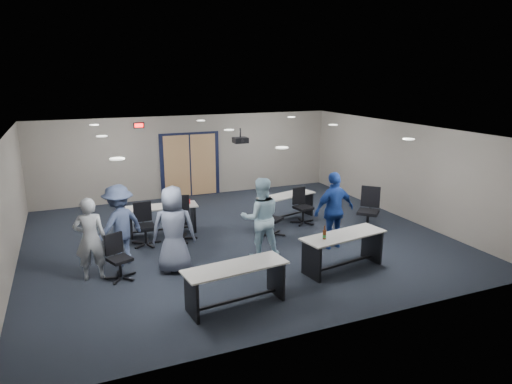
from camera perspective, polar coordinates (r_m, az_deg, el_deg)
name	(u,v)px	position (r m, az deg, el deg)	size (l,w,h in m)	color
floor	(237,238)	(11.56, -2.37, -5.78)	(10.00, 10.00, 0.00)	black
back_wall	(190,156)	(15.37, -8.30, 4.44)	(10.00, 0.04, 2.70)	gray
front_wall	(336,250)	(7.30, 10.03, -7.14)	(10.00, 0.04, 2.70)	gray
left_wall	(6,209)	(10.59, -28.74, -1.87)	(0.04, 9.00, 2.70)	gray
right_wall	(401,170)	(13.67, 17.63, 2.64)	(0.04, 9.00, 2.70)	gray
ceiling	(236,131)	(10.91, -2.52, 7.63)	(10.00, 9.00, 0.04)	silver
double_door	(190,165)	(15.39, -8.23, 3.32)	(2.00, 0.07, 2.20)	black
exit_sign	(139,125)	(14.85, -14.44, 8.07)	(0.32, 0.07, 0.18)	black
ceiling_projector	(240,140)	(11.52, -1.96, 6.52)	(0.35, 0.32, 0.37)	black
ceiling_can_lights	(232,131)	(11.15, -2.97, 7.61)	(6.24, 5.74, 0.02)	white
table_front_left	(236,279)	(8.19, -2.56, -10.77)	(1.93, 0.82, 0.76)	#B5B2AB
table_front_right	(343,245)	(9.80, 10.82, -6.54)	(1.98, 0.93, 1.06)	#B5B2AB
table_back_left	(163,215)	(12.00, -11.60, -2.77)	(1.84, 0.74, 0.85)	#B5B2AB
table_back_right	(287,202)	(12.94, 3.84, -1.31)	(1.83, 1.02, 0.71)	#B5B2AB
chair_back_a	(145,225)	(11.25, -13.71, -4.02)	(0.64, 0.64, 1.03)	black
chair_back_b	(181,219)	(11.38, -9.38, -3.37)	(0.69, 0.69, 1.10)	black
chair_back_c	(273,218)	(11.60, 2.11, -3.22)	(0.60, 0.60, 0.95)	black
chair_back_d	(303,206)	(12.57, 5.94, -1.78)	(0.62, 0.62, 0.99)	black
chair_loose_left	(120,258)	(9.59, -16.69, -7.85)	(0.58, 0.58, 0.92)	black
chair_loose_right	(368,210)	(12.18, 13.85, -2.23)	(0.73, 0.73, 1.17)	black
person_gray	(90,239)	(9.64, -20.02, -5.54)	(0.62, 0.41, 1.70)	#9AA0A8
person_plaid	(174,230)	(9.55, -10.26, -4.64)	(0.89, 0.58, 1.83)	slate
person_lightblue	(261,218)	(10.14, 0.59, -3.25)	(0.89, 0.69, 1.83)	#B9E3F5
person_navy	(334,210)	(10.85, 9.74, -2.26)	(1.07, 0.45, 1.83)	navy
person_back	(119,225)	(10.20, -16.71, -3.98)	(1.14, 0.66, 1.77)	#45557C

